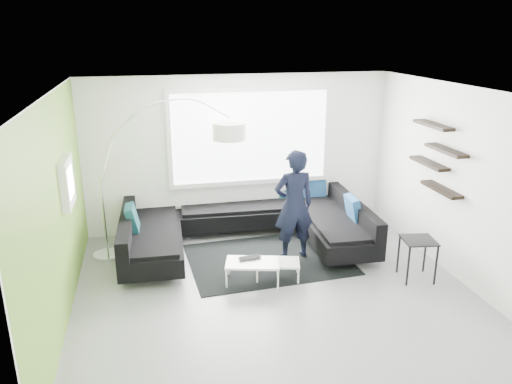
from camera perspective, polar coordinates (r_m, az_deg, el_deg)
ground at (r=7.26m, az=1.97°, el=-11.04°), size 5.50×5.50×0.00m
room_shell at (r=6.77m, az=2.00°, el=3.35°), size 5.54×5.04×2.82m
sectional_sofa at (r=8.43m, az=-1.36°, el=-3.85°), size 4.10×2.63×0.86m
rug at (r=8.11m, az=1.44°, el=-7.67°), size 2.60×1.95×0.01m
coffee_table at (r=7.41m, az=1.07°, el=-8.93°), size 1.12×0.82×0.33m
arc_lamp at (r=8.12m, az=-17.35°, el=1.03°), size 2.35×0.71×2.52m
side_table at (r=7.77m, az=17.90°, el=-7.31°), size 0.52×0.52×0.63m
person at (r=7.87m, az=4.36°, el=-1.51°), size 0.71×0.52×1.79m
laptop at (r=7.33m, az=-0.59°, el=-7.70°), size 0.38×0.28×0.03m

